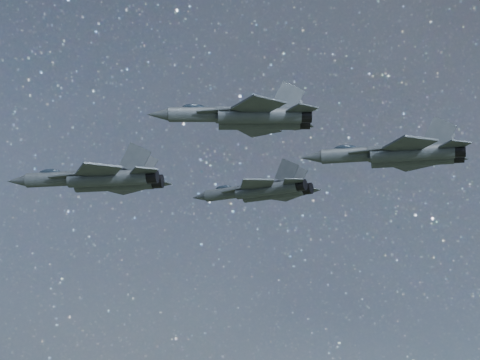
% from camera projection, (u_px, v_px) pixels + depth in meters
% --- Properties ---
extents(jet_lead, '(19.92, 13.64, 5.00)m').
position_uv_depth(jet_lead, '(98.00, 179.00, 93.60)').
color(jet_lead, '#31393E').
extents(jet_left, '(17.56, 12.32, 4.43)m').
position_uv_depth(jet_left, '(261.00, 191.00, 101.84)').
color(jet_left, '#31393E').
extents(jet_right, '(16.03, 10.59, 4.10)m').
position_uv_depth(jet_right, '(246.00, 117.00, 75.34)').
color(jet_right, '#31393E').
extents(jet_slot, '(18.84, 12.98, 4.73)m').
position_uv_depth(jet_slot, '(398.00, 154.00, 87.87)').
color(jet_slot, '#31393E').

